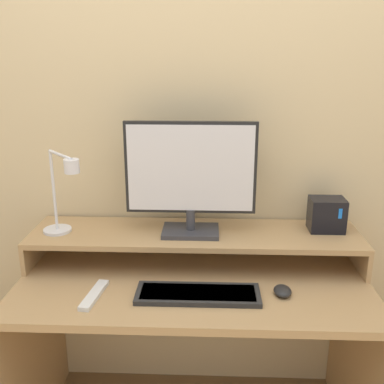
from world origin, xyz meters
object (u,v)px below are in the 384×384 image
at_px(keyboard, 198,294).
at_px(remote_control, 94,295).
at_px(router_dock, 327,215).
at_px(mouse, 282,291).
at_px(monitor, 191,176).
at_px(desk_lamp, 63,196).

bearing_deg(keyboard, remote_control, -177.13).
bearing_deg(router_dock, mouse, -125.66).
distance_m(monitor, keyboard, 0.45).
relative_size(router_dock, keyboard, 0.32).
distance_m(monitor, router_dock, 0.58).
relative_size(monitor, desk_lamp, 1.50).
height_order(router_dock, remote_control, router_dock).
bearing_deg(remote_control, mouse, 3.62).
xyz_separation_m(keyboard, mouse, (0.30, 0.02, 0.01)).
distance_m(desk_lamp, mouse, 0.90).
relative_size(desk_lamp, keyboard, 0.77).
bearing_deg(desk_lamp, router_dock, 6.57).
bearing_deg(remote_control, monitor, 40.65).
distance_m(monitor, mouse, 0.55).
bearing_deg(remote_control, router_dock, 20.95).
distance_m(monitor, remote_control, 0.57).
height_order(monitor, remote_control, monitor).
bearing_deg(remote_control, desk_lamp, 125.89).
relative_size(monitor, router_dock, 3.67).
height_order(desk_lamp, remote_control, desk_lamp).
xyz_separation_m(router_dock, remote_control, (-0.88, -0.34, -0.19)).
xyz_separation_m(mouse, remote_control, (-0.67, -0.04, -0.01)).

